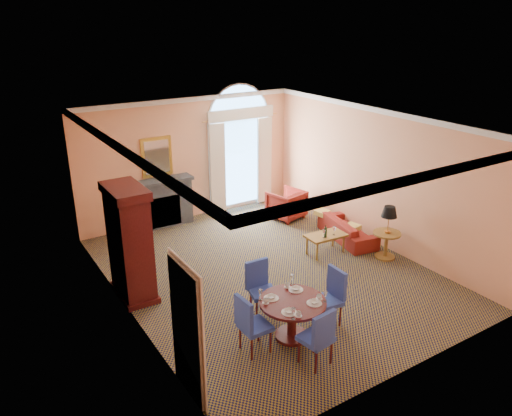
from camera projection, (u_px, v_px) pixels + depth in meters
ground at (269, 272)px, 10.62m from camera, size 7.50×7.50×0.00m
room_envelope at (251, 151)px, 10.23m from camera, size 6.04×7.52×3.45m
armoire at (130, 245)px, 9.39m from camera, size 0.64×1.14×2.23m
dining_table at (292, 310)px, 8.29m from camera, size 1.13×1.13×0.91m
dining_chair_north at (260, 284)px, 8.99m from camera, size 0.55×0.55×1.02m
dining_chair_south at (319, 335)px, 7.57m from camera, size 0.52×0.53×1.02m
dining_chair_east at (332, 293)px, 8.71m from camera, size 0.51×0.51×1.02m
dining_chair_west at (250, 322)px, 7.90m from camera, size 0.48×0.47×1.02m
sofa at (348, 229)px, 12.09m from camera, size 1.01×1.87×0.52m
armchair at (286, 204)px, 13.32m from camera, size 1.00×1.02×0.78m
coffee_table at (326, 236)px, 11.31m from camera, size 0.94×0.55×0.77m
side_table at (388, 226)px, 10.99m from camera, size 0.62×0.62×1.21m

